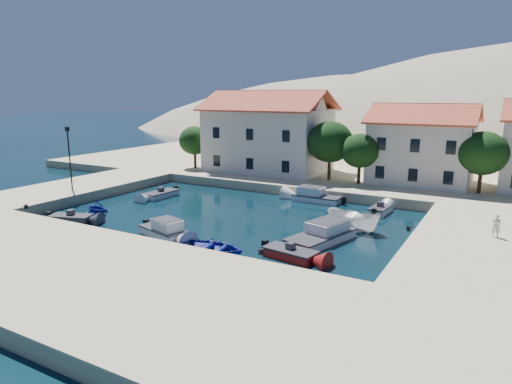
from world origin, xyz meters
TOP-DOWN VIEW (x-y plane):
  - ground at (0.00, 0.00)m, footprint 400.00×400.00m
  - quay_south at (0.00, -6.00)m, footprint 52.00×12.00m
  - quay_east at (20.50, 10.00)m, footprint 11.00×20.00m
  - quay_west at (-19.00, 10.00)m, footprint 8.00×20.00m
  - quay_north at (2.00, 38.00)m, footprint 80.00×36.00m
  - hills at (20.64, 123.62)m, footprint 254.00×176.00m
  - building_left at (-6.00, 28.00)m, footprint 14.70×9.45m
  - building_mid at (12.00, 29.00)m, footprint 10.50×8.40m
  - trees at (4.51, 25.46)m, footprint 37.30×5.30m
  - lamppost at (-17.50, 8.00)m, footprint 0.35×0.25m
  - bollards at (2.80, 3.87)m, footprint 29.36×9.56m
  - motorboat_grey_sw at (-10.57, 2.20)m, footprint 3.66×2.54m
  - cabin_cruiser_south at (-1.50, 3.04)m, footprint 4.48×2.86m
  - rowboat_south at (3.61, 1.74)m, footprint 5.27×4.12m
  - motorboat_red_se at (8.69, 3.50)m, footprint 3.68×2.06m
  - cabin_cruiser_east at (9.17, 7.51)m, footprint 3.71×6.19m
  - boat_east at (10.23, 11.56)m, footprint 4.79×2.63m
  - motorboat_white_ne at (10.79, 17.57)m, footprint 1.55×3.04m
  - rowboat_west at (-10.77, 5.07)m, footprint 3.18×2.87m
  - motorboat_white_west at (-10.31, 12.93)m, footprint 1.92×3.91m
  - cabin_cruiser_north at (4.23, 19.00)m, footprint 4.77×2.13m
  - pedestrian at (19.99, 11.42)m, footprint 0.59×0.40m

SIDE VIEW (x-z plane):
  - hills at x=20.64m, z-range -72.90..26.10m
  - ground at x=0.00m, z-range 0.00..0.00m
  - rowboat_south at x=3.61m, z-range -0.50..0.50m
  - boat_east at x=10.23m, z-range -0.88..0.88m
  - rowboat_west at x=-10.77m, z-range -0.73..0.73m
  - motorboat_white_west at x=-10.31m, z-range -0.33..0.92m
  - motorboat_red_se at x=8.69m, z-range -0.33..0.92m
  - motorboat_grey_sw at x=-10.57m, z-range -0.33..0.92m
  - motorboat_white_ne at x=10.79m, z-range -0.33..0.92m
  - cabin_cruiser_east at x=9.17m, z-range -0.32..1.28m
  - cabin_cruiser_north at x=4.23m, z-range -0.32..1.28m
  - cabin_cruiser_south at x=-1.50m, z-range -0.32..1.28m
  - quay_south at x=0.00m, z-range 0.00..1.00m
  - quay_east at x=20.50m, z-range 0.00..1.00m
  - quay_west at x=-19.00m, z-range 0.00..1.00m
  - quay_north at x=2.00m, z-range 0.00..1.00m
  - bollards at x=2.80m, z-range 1.00..1.30m
  - pedestrian at x=19.99m, z-range 1.00..2.57m
  - lamppost at x=-17.50m, z-range 1.64..7.87m
  - trees at x=4.51m, z-range 1.61..8.06m
  - building_mid at x=12.00m, z-range 1.07..9.37m
  - building_left at x=-6.00m, z-range 1.09..10.79m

